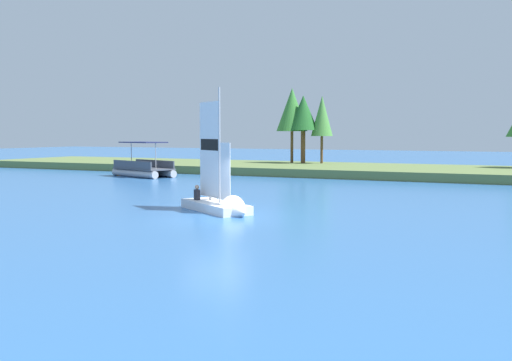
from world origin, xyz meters
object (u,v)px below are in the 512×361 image
Objects in this scene: shoreline_tree_left at (292,110)px; channel_buoy at (218,185)px; shoreline_tree_midleft at (303,113)px; wooden_dock at (144,171)px; pontoon_boat at (143,168)px; sailboat at (224,204)px; shoreline_tree_centre at (322,116)px.

shoreline_tree_left reaches higher than channel_buoy.
shoreline_tree_midleft reaches higher than wooden_dock.
shoreline_tree_left is 15.29m from wooden_dock.
shoreline_tree_left is 20.95m from channel_buoy.
pontoon_boat reaches higher than wooden_dock.
sailboat is at bearing -25.50° from pontoon_boat.
pontoon_boat is (-7.38, -13.32, -5.01)m from shoreline_tree_left.
wooden_dock is (-8.91, -11.19, -5.42)m from shoreline_tree_left.
shoreline_tree_centre is (2.93, 0.15, -0.64)m from shoreline_tree_left.
shoreline_tree_centre is at bearing 43.79° from wooden_dock.
shoreline_tree_centre is 30.85m from sailboat.
shoreline_tree_left is 3.00m from shoreline_tree_centre.
channel_buoy is (3.21, -19.97, -5.45)m from shoreline_tree_left.
shoreline_tree_midleft is (1.21, -0.20, -0.37)m from shoreline_tree_left.
channel_buoy is (0.28, -20.12, -4.81)m from shoreline_tree_centre.
shoreline_tree_midleft reaches higher than sailboat.
shoreline_tree_centre is (1.72, 0.35, -0.26)m from shoreline_tree_midleft.
shoreline_tree_left is at bearing 99.14° from channel_buoy.
shoreline_tree_midleft is 1.06× the size of sailboat.
shoreline_tree_left is 1.13× the size of shoreline_tree_centre.
channel_buoy is (-5.82, 9.76, -0.17)m from sailboat.
wooden_dock is at bearing 144.08° from channel_buoy.
shoreline_tree_midleft is 1.78m from shoreline_tree_centre.
shoreline_tree_left is 1.45× the size of wooden_dock.
pontoon_boat is at bearing -54.45° from wooden_dock.
shoreline_tree_midleft is at bearing 47.38° from wooden_dock.
sailboat is 12.64× the size of channel_buoy.
shoreline_tree_centre is at bearing 90.81° from channel_buoy.
wooden_dock is at bearing -128.51° from shoreline_tree_left.
shoreline_tree_left reaches higher than pontoon_boat.
pontoon_boat is 13.15× the size of channel_buoy.
shoreline_tree_left reaches higher than shoreline_tree_centre.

